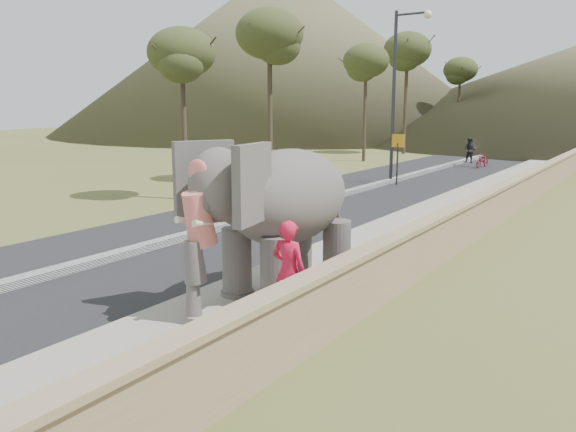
{
  "coord_description": "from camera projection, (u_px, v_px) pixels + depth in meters",
  "views": [
    {
      "loc": [
        5.93,
        -9.09,
        3.74
      ],
      "look_at": [
        0.2,
        -0.54,
        1.7
      ],
      "focal_mm": 35.0,
      "sensor_mm": 36.0,
      "label": 1
    }
  ],
  "objects": [
    {
      "name": "walkway",
      "position": [
        452.0,
        212.0,
        19.51
      ],
      "size": [
        3.0,
        120.0,
        0.15
      ],
      "primitive_type": "cube",
      "color": "#9E9687",
      "rests_on": "ground"
    },
    {
      "name": "elephant_and_man",
      "position": [
        288.0,
        218.0,
        10.84
      ],
      "size": [
        2.55,
        4.28,
        2.93
      ],
      "color": "#645F5B",
      "rests_on": "ground"
    },
    {
      "name": "hill_left",
      "position": [
        282.0,
        50.0,
        74.81
      ],
      "size": [
        60.0,
        60.0,
        22.0
      ],
      "primitive_type": "cone",
      "color": "brown",
      "rests_on": "ground"
    },
    {
      "name": "motorcyclist",
      "position": [
        477.0,
        156.0,
        34.03
      ],
      "size": [
        1.58,
        1.82,
        1.79
      ],
      "color": "maroon",
      "rests_on": "ground"
    },
    {
      "name": "signboard",
      "position": [
        398.0,
        151.0,
        26.33
      ],
      "size": [
        0.6,
        0.08,
        2.4
      ],
      "color": "#2D2D33",
      "rests_on": "ground"
    },
    {
      "name": "trees",
      "position": [
        559.0,
        100.0,
        35.07
      ],
      "size": [
        48.21,
        42.57,
        9.43
      ],
      "color": "#473828",
      "rests_on": "ground"
    },
    {
      "name": "road",
      "position": [
        327.0,
        201.0,
        22.25
      ],
      "size": [
        7.0,
        120.0,
        0.03
      ],
      "primitive_type": "cube",
      "color": "black",
      "rests_on": "ground"
    },
    {
      "name": "parapet",
      "position": [
        502.0,
        203.0,
        18.51
      ],
      "size": [
        0.3,
        120.0,
        1.1
      ],
      "primitive_type": "cube",
      "color": "tan",
      "rests_on": "ground"
    },
    {
      "name": "ground",
      "position": [
        295.0,
        293.0,
        11.37
      ],
      "size": [
        160.0,
        160.0,
        0.0
      ],
      "primitive_type": "plane",
      "color": "olive",
      "rests_on": "ground"
    },
    {
      "name": "lamppost",
      "position": [
        400.0,
        80.0,
        26.16
      ],
      "size": [
        1.76,
        0.36,
        8.0
      ],
      "color": "#2A2B2F",
      "rests_on": "ground"
    },
    {
      "name": "median",
      "position": [
        327.0,
        198.0,
        22.23
      ],
      "size": [
        0.35,
        120.0,
        0.22
      ],
      "primitive_type": "cube",
      "color": "black",
      "rests_on": "ground"
    }
  ]
}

